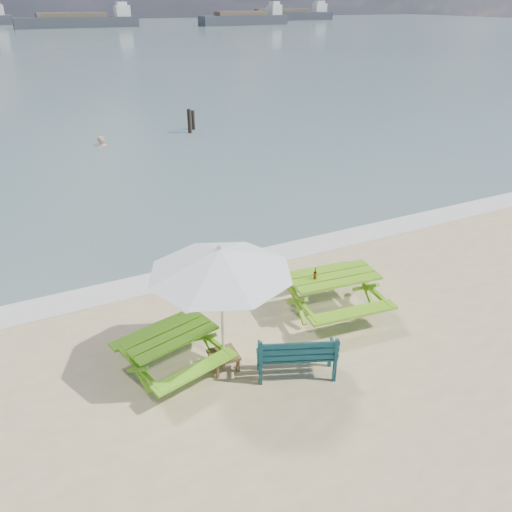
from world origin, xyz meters
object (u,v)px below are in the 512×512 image
side_table (224,360)px  beer_bottle (315,275)px  park_bench (296,363)px  swimmer (103,156)px  picnic_table_right (332,294)px  picnic_table_left (172,353)px  patio_umbrella (220,261)px

side_table → beer_bottle: 2.47m
park_bench → swimmer: (-0.01, 16.58, -0.71)m
picnic_table_right → swimmer: picnic_table_right is taller
picnic_table_left → beer_bottle: 3.10m
picnic_table_left → side_table: size_ratio=4.14×
swimmer → picnic_table_right: bearing=-83.9°
side_table → patio_umbrella: 1.94m
swimmer → picnic_table_left: bearing=-96.6°
side_table → beer_bottle: bearing=17.1°
picnic_table_left → beer_bottle: bearing=6.1°
picnic_table_left → park_bench: bearing=-30.4°
patio_umbrella → side_table: bearing=-45.0°
side_table → patio_umbrella: size_ratio=0.20×
picnic_table_right → patio_umbrella: (-2.65, -0.65, 1.69)m
picnic_table_right → swimmer: (-1.64, 15.23, -0.87)m
picnic_table_right → side_table: size_ratio=4.44×
picnic_table_left → swimmer: size_ratio=1.14×
picnic_table_left → patio_umbrella: 1.96m
picnic_table_left → park_bench: park_bench is taller
picnic_table_left → patio_umbrella: bearing=-24.6°
picnic_table_right → patio_umbrella: 3.21m
picnic_table_left → side_table: (0.79, -0.36, -0.19)m
picnic_table_right → side_table: 2.74m
beer_bottle → swimmer: beer_bottle is taller
park_bench → swimmer: size_ratio=0.78×
patio_umbrella → swimmer: size_ratio=1.37×
side_table → swimmer: (1.01, 15.88, -0.62)m
swimmer → patio_umbrella: bearing=-93.6°
beer_bottle → patio_umbrella: bearing=-162.9°
park_bench → patio_umbrella: 2.23m
picnic_table_left → swimmer: bearing=83.4°
park_bench → swimmer: bearing=90.0°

